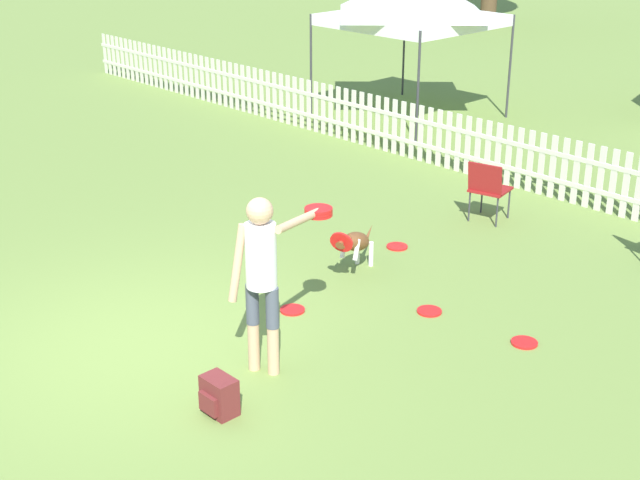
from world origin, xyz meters
The scene contains 10 objects.
ground_plane centered at (0.00, 0.00, 0.00)m, with size 240.00×240.00×0.00m, color olive.
handler_person centered at (1.23, 0.64, 1.08)m, with size 0.42×1.13×1.70m.
leaping_dog centered at (0.32, 2.72, 0.41)m, with size 0.57×1.04×0.69m.
frisbee_near_handler centered at (2.62, 2.78, 0.01)m, with size 0.26×0.26×0.02m.
frisbee_near_dog centered at (0.51, 1.60, 0.01)m, with size 0.26×0.26×0.02m.
frisbee_midfield centered at (0.11, 3.70, 0.01)m, with size 0.26×0.26×0.02m.
frisbee_far_scatter centered at (1.53, 2.63, 0.01)m, with size 0.26×0.26×0.02m.
backpack_on_grass centered at (1.52, -0.14, 0.17)m, with size 0.31×0.24×0.34m.
picket_fence centered at (0.00, 6.68, 0.46)m, with size 23.42×0.04×0.91m.
folding_chair_center centered at (0.33, 5.23, 0.50)m, with size 0.56×0.57×0.83m.
Camera 1 is at (6.81, -4.00, 4.26)m, focal length 50.00 mm.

